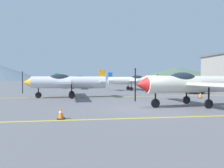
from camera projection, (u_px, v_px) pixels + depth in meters
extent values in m
plane|color=slate|center=(144.00, 108.00, 13.42)|extent=(400.00, 400.00, 0.00)
cube|color=yellow|center=(162.00, 118.00, 10.28)|extent=(80.00, 0.16, 0.01)
cube|color=yellow|center=(121.00, 97.00, 21.70)|extent=(80.00, 0.16, 0.01)
cylinder|color=silver|center=(194.00, 84.00, 14.44)|extent=(7.54, 2.10, 1.20)
cone|color=red|center=(141.00, 85.00, 13.39)|extent=(0.88, 1.11, 1.02)
cube|color=black|center=(135.00, 85.00, 13.28)|extent=(0.06, 0.14, 2.19)
ellipsoid|color=#1E2833|center=(182.00, 79.00, 14.18)|extent=(2.29, 1.24, 0.99)
cube|color=silver|center=(189.00, 83.00, 14.33)|extent=(2.36, 9.71, 0.18)
cylinder|color=black|center=(155.00, 95.00, 13.68)|extent=(0.11, 0.11, 1.10)
cylinder|color=black|center=(155.00, 103.00, 13.70)|extent=(0.62, 0.20, 0.61)
cylinder|color=black|center=(187.00, 93.00, 15.68)|extent=(0.11, 0.11, 1.10)
cylinder|color=black|center=(186.00, 100.00, 15.70)|extent=(0.62, 0.20, 0.61)
cylinder|color=black|center=(209.00, 96.00, 13.36)|extent=(0.11, 0.11, 1.10)
cylinder|color=black|center=(209.00, 104.00, 13.37)|extent=(0.62, 0.20, 0.61)
cylinder|color=silver|center=(69.00, 82.00, 20.69)|extent=(7.51, 1.66, 1.20)
cone|color=#F2A519|center=(27.00, 82.00, 19.88)|extent=(0.83, 1.07, 1.02)
cube|color=black|center=(22.00, 82.00, 19.79)|extent=(0.05, 0.13, 2.19)
ellipsoid|color=#1E2833|center=(60.00, 79.00, 20.49)|extent=(2.25, 1.12, 0.99)
cube|color=silver|center=(65.00, 82.00, 20.60)|extent=(1.79, 9.69, 0.18)
cube|color=silver|center=(102.00, 82.00, 21.36)|extent=(0.94, 2.89, 0.11)
cube|color=#F2A519|center=(102.00, 76.00, 21.34)|extent=(0.70, 0.17, 1.31)
cylinder|color=black|center=(38.00, 90.00, 20.11)|extent=(0.11, 0.11, 1.10)
cylinder|color=black|center=(38.00, 95.00, 20.13)|extent=(0.62, 0.17, 0.61)
cylinder|color=black|center=(72.00, 89.00, 21.94)|extent=(0.11, 0.11, 1.10)
cylinder|color=black|center=(72.00, 94.00, 21.96)|extent=(0.62, 0.17, 0.61)
cylinder|color=black|center=(72.00, 90.00, 19.58)|extent=(0.11, 0.11, 1.10)
cylinder|color=black|center=(72.00, 96.00, 19.60)|extent=(0.62, 0.17, 0.61)
cylinder|color=white|center=(131.00, 81.00, 32.61)|extent=(7.46, 1.28, 1.20)
cone|color=blue|center=(155.00, 81.00, 33.13)|extent=(0.78, 1.03, 1.02)
cube|color=black|center=(158.00, 81.00, 33.19)|extent=(0.05, 0.13, 2.19)
ellipsoid|color=#1E2833|center=(137.00, 78.00, 32.73)|extent=(2.20, 1.01, 0.99)
cube|color=white|center=(134.00, 80.00, 32.67)|extent=(1.31, 9.65, 0.18)
cube|color=white|center=(110.00, 80.00, 32.18)|extent=(0.80, 2.85, 0.11)
cube|color=blue|center=(110.00, 77.00, 32.16)|extent=(0.69, 0.14, 1.31)
cylinder|color=black|center=(149.00, 85.00, 33.03)|extent=(0.11, 0.11, 1.10)
cylinder|color=black|center=(149.00, 88.00, 33.04)|extent=(0.61, 0.14, 0.61)
cylinder|color=black|center=(131.00, 85.00, 31.42)|extent=(0.11, 0.11, 1.10)
cylinder|color=black|center=(131.00, 89.00, 31.43)|extent=(0.61, 0.14, 0.61)
cylinder|color=black|center=(128.00, 85.00, 33.80)|extent=(0.11, 0.11, 1.10)
cylinder|color=black|center=(128.00, 88.00, 33.82)|extent=(0.61, 0.14, 0.61)
cylinder|color=silver|center=(75.00, 80.00, 38.76)|extent=(7.50, 1.57, 1.20)
cone|color=#1E8C3F|center=(96.00, 80.00, 39.12)|extent=(0.82, 1.06, 1.02)
cube|color=black|center=(98.00, 80.00, 39.16)|extent=(0.05, 0.13, 2.19)
ellipsoid|color=#1E2833|center=(80.00, 78.00, 38.84)|extent=(2.24, 1.09, 0.99)
cube|color=silver|center=(77.00, 80.00, 38.80)|extent=(1.67, 9.68, 0.18)
cube|color=silver|center=(57.00, 80.00, 38.46)|extent=(0.90, 2.88, 0.11)
cube|color=#1E8C3F|center=(57.00, 77.00, 38.44)|extent=(0.70, 0.16, 1.31)
cylinder|color=black|center=(91.00, 84.00, 39.05)|extent=(0.11, 0.11, 1.10)
cylinder|color=black|center=(91.00, 87.00, 39.07)|extent=(0.62, 0.16, 0.61)
cylinder|color=black|center=(73.00, 84.00, 37.56)|extent=(0.11, 0.11, 1.10)
cylinder|color=black|center=(73.00, 87.00, 37.58)|extent=(0.62, 0.16, 0.61)
cylinder|color=black|center=(74.00, 84.00, 39.96)|extent=(0.11, 0.11, 1.10)
cylinder|color=black|center=(74.00, 86.00, 39.98)|extent=(0.62, 0.16, 0.61)
cube|color=red|center=(191.00, 88.00, 27.12)|extent=(1.96, 4.37, 0.75)
cube|color=black|center=(191.00, 83.00, 26.95)|extent=(1.67, 2.47, 0.55)
cylinder|color=black|center=(192.00, 90.00, 28.64)|extent=(0.24, 0.65, 0.64)
cylinder|color=black|center=(180.00, 90.00, 28.46)|extent=(0.24, 0.65, 0.64)
cylinder|color=black|center=(203.00, 91.00, 25.81)|extent=(0.24, 0.65, 0.64)
cylinder|color=black|center=(189.00, 91.00, 25.64)|extent=(0.24, 0.65, 0.64)
cube|color=black|center=(61.00, 119.00, 9.97)|extent=(0.36, 0.36, 0.04)
cone|color=orange|center=(61.00, 113.00, 9.96)|extent=(0.29, 0.29, 0.55)
cylinder|color=white|center=(61.00, 112.00, 9.96)|extent=(0.20, 0.20, 0.08)
cube|color=black|center=(200.00, 98.00, 20.19)|extent=(0.36, 0.36, 0.04)
cone|color=orange|center=(200.00, 95.00, 20.18)|extent=(0.29, 0.29, 0.55)
cylinder|color=white|center=(200.00, 95.00, 20.18)|extent=(0.20, 0.20, 0.08)
cone|color=#4C6651|center=(177.00, 74.00, 173.10)|extent=(89.65, 89.65, 10.92)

